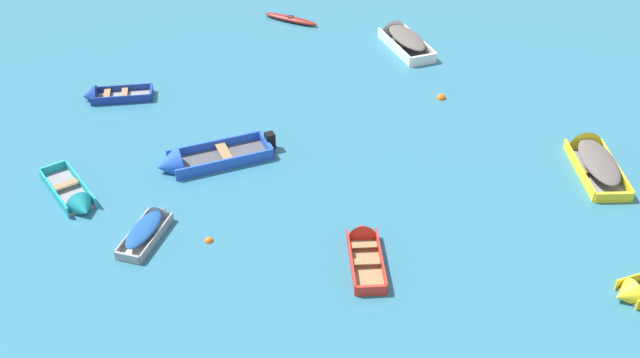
% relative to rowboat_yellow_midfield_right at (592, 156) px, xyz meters
% --- Properties ---
extents(rowboat_yellow_midfield_right, '(1.70, 4.28, 1.35)m').
position_rel_rowboat_yellow_midfield_right_xyz_m(rowboat_yellow_midfield_right, '(0.00, 0.00, 0.00)').
color(rowboat_yellow_midfield_right, gray).
rests_on(rowboat_yellow_midfield_right, ground_plane).
extents(rowboat_deep_blue_cluster_outer, '(3.06, 1.22, 0.97)m').
position_rel_rowboat_yellow_midfield_right_xyz_m(rowboat_deep_blue_cluster_outer, '(-19.51, 6.74, -0.15)').
color(rowboat_deep_blue_cluster_outer, gray).
rests_on(rowboat_deep_blue_cluster_outer, ground_plane).
extents(rowboat_turquoise_foreground_center, '(2.60, 3.48, 0.97)m').
position_rel_rowboat_yellow_midfield_right_xyz_m(rowboat_turquoise_foreground_center, '(-19.46, -0.94, -0.13)').
color(rowboat_turquoise_foreground_center, gray).
rests_on(rowboat_turquoise_foreground_center, ground_plane).
extents(rowboat_red_outer_left, '(1.11, 3.27, 0.93)m').
position_rel_rowboat_yellow_midfield_right_xyz_m(rowboat_red_outer_left, '(-9.48, -4.32, -0.15)').
color(rowboat_red_outer_left, '#99754C').
rests_on(rowboat_red_outer_left, ground_plane).
extents(rowboat_blue_back_row_center, '(4.76, 2.71, 1.39)m').
position_rel_rowboat_yellow_midfield_right_xyz_m(rowboat_blue_back_row_center, '(-15.39, 1.14, -0.11)').
color(rowboat_blue_back_row_center, '#4C4C51').
rests_on(rowboat_blue_back_row_center, ground_plane).
extents(rowboat_grey_midfield_left, '(1.87, 2.95, 0.86)m').
position_rel_rowboat_yellow_midfield_right_xyz_m(rowboat_grey_midfield_left, '(-16.62, -2.74, -0.08)').
color(rowboat_grey_midfield_left, beige).
rests_on(rowboat_grey_midfield_left, ground_plane).
extents(rowboat_white_distant_center, '(2.46, 4.40, 1.31)m').
position_rel_rowboat_yellow_midfield_right_xyz_m(rowboat_white_distant_center, '(-5.50, 11.20, 0.05)').
color(rowboat_white_distant_center, '#4C4C51').
rests_on(rowboat_white_distant_center, ground_plane).
extents(kayak_maroon_back_row_right, '(2.96, 2.17, 0.30)m').
position_rel_rowboat_yellow_midfield_right_xyz_m(kayak_maroon_back_row_right, '(-10.84, 14.41, -0.18)').
color(kayak_maroon_back_row_right, maroon).
rests_on(kayak_maroon_back_row_right, ground_plane).
extents(mooring_buoy_far_field, '(0.30, 0.30, 0.30)m').
position_rel_rowboat_yellow_midfield_right_xyz_m(mooring_buoy_far_field, '(-14.63, -3.47, -0.32)').
color(mooring_buoy_far_field, orange).
rests_on(mooring_buoy_far_field, ground_plane).
extents(mooring_buoy_central, '(0.42, 0.42, 0.42)m').
position_rel_rowboat_yellow_midfield_right_xyz_m(mooring_buoy_central, '(-4.68, 5.52, -0.32)').
color(mooring_buoy_central, orange).
rests_on(mooring_buoy_central, ground_plane).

